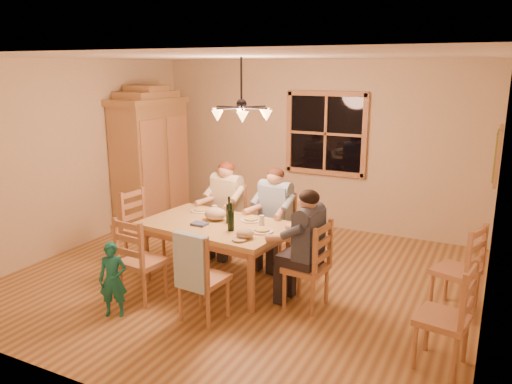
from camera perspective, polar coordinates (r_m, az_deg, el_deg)
The scene contains 33 objects.
floor at distance 6.38m, azimuth -1.53°, elevation -9.82°, with size 5.50×5.50×0.00m, color brown.
ceiling at distance 5.83m, azimuth -1.71°, elevation 15.22°, with size 5.50×5.00×0.02m, color white.
wall_back at distance 8.21m, azimuth 6.69°, elevation 5.37°, with size 5.50×0.02×2.70m, color beige.
wall_left at distance 7.63m, azimuth -20.18°, elevation 3.93°, with size 0.02×5.00×2.70m, color beige.
wall_right at distance 5.28m, azimuth 25.71°, elevation -0.87°, with size 0.02×5.00×2.70m, color beige.
window at distance 8.09m, azimuth 7.98°, elevation 6.62°, with size 1.30×0.06×1.30m.
painting at distance 6.41m, azimuth 25.92°, elevation 3.83°, with size 0.06×0.78×0.64m.
chandelier at distance 5.85m, azimuth -1.66°, elevation 9.11°, with size 0.77×0.68×0.71m.
armoire at distance 8.43m, azimuth -11.90°, elevation 3.36°, with size 0.66×1.40×2.30m.
dining_table at distance 6.06m, azimuth -4.53°, elevation -4.48°, with size 1.84×1.22×0.76m.
chair_far_left at distance 7.05m, azimuth -3.36°, elevation -4.81°, with size 0.48×0.46×0.99m.
chair_far_right at distance 6.66m, azimuth 2.13°, elevation -5.96°, with size 0.48×0.46×0.99m.
chair_near_left at distance 5.88m, azimuth -12.78°, elevation -9.13°, with size 0.48×0.46×0.99m.
chair_near_right at distance 5.34m, azimuth -5.96°, elevation -11.28°, with size 0.48×0.46×0.99m.
chair_end_left at distance 6.93m, azimuth -12.60°, elevation -5.47°, with size 0.46×0.48×0.99m.
chair_end_right at distance 5.61m, azimuth 5.71°, elevation -10.02°, with size 0.46×0.48×0.99m.
adult_woman at distance 6.90m, azimuth -3.42°, elevation -0.58°, with size 0.42×0.45×0.87m.
adult_plaid_man at distance 6.49m, azimuth 2.17°, elevation -1.50°, with size 0.42×0.45×0.87m.
adult_slate_man at distance 5.41m, azimuth 5.85°, elevation -4.81°, with size 0.45×0.42×0.87m.
towel at distance 5.05m, azimuth -7.40°, elevation -7.96°, with size 0.38×0.10×0.58m, color #A7D0E2.
wine_bottle_a at distance 5.97m, azimuth -3.09°, elevation -2.06°, with size 0.08×0.08×0.33m, color black.
wine_bottle_b at distance 5.71m, azimuth -2.90°, elevation -2.83°, with size 0.08×0.08×0.33m, color black.
plate_woman at distance 6.52m, azimuth -6.30°, elevation -2.17°, with size 0.26×0.26×0.02m, color white.
plate_plaid at distance 6.10m, azimuth -0.55°, elevation -3.23°, with size 0.26×0.26×0.02m, color white.
plate_slate at distance 5.70m, azimuth 0.67°, elevation -4.50°, with size 0.26×0.26×0.02m, color white.
wine_glass_a at distance 6.29m, azimuth -4.76°, elevation -2.16°, with size 0.06×0.06×0.14m, color silver.
wine_glass_b at distance 5.86m, azimuth 0.67°, elevation -3.35°, with size 0.06×0.06×0.14m, color silver.
cap at distance 5.49m, azimuth -1.28°, elevation -4.72°, with size 0.20×0.20×0.11m, color tan.
napkin at distance 5.97m, azimuth -6.47°, elevation -3.65°, with size 0.18×0.14×0.03m, color #43527C.
cloth_bundle at distance 6.13m, azimuth -4.67°, elevation -2.51°, with size 0.28×0.22×0.15m, color tan.
child at distance 5.55m, azimuth -16.03°, elevation -9.59°, with size 0.30×0.20×0.82m, color #186F67.
chair_spare_front at distance 4.84m, azimuth 20.39°, elevation -15.00°, with size 0.48×0.50×0.99m.
chair_spare_back at distance 5.90m, azimuth 21.75°, elevation -9.76°, with size 0.54×0.55×0.99m.
Camera 1 is at (2.76, -5.13, 2.59)m, focal length 35.00 mm.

